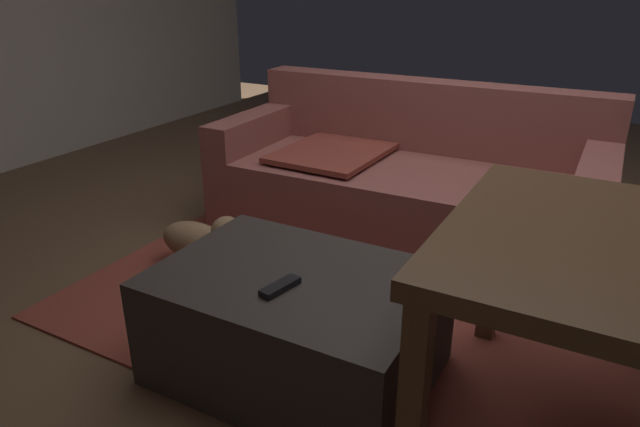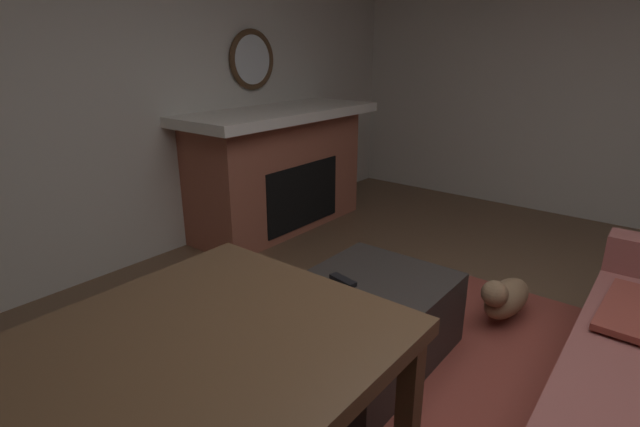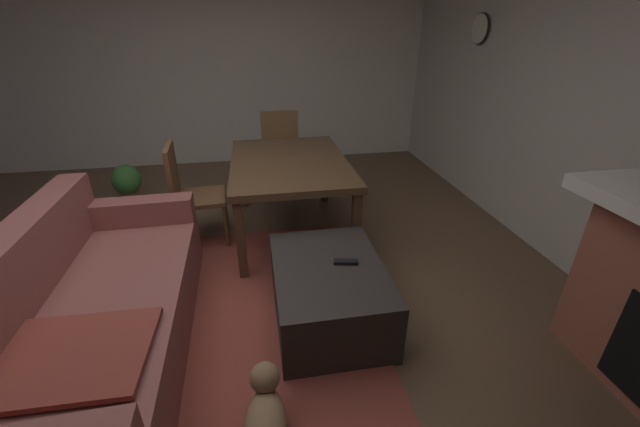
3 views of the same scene
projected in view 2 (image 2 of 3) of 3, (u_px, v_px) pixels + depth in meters
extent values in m
cube|color=beige|center=(92.00, 94.00, 3.24)|extent=(7.34, 0.12, 2.56)
cube|color=brown|center=(489.00, 417.00, 2.16)|extent=(2.60, 2.00, 0.01)
cube|color=#9E5642|center=(278.00, 174.00, 4.33)|extent=(1.66, 0.60, 1.00)
cube|color=black|center=(300.00, 195.00, 4.23)|extent=(0.92, 0.10, 0.56)
cube|color=white|center=(280.00, 113.00, 4.13)|extent=(1.90, 0.76, 0.08)
torus|color=#4C331E|center=(252.00, 60.00, 4.17)|extent=(0.51, 0.05, 0.51)
cylinder|color=silver|center=(252.00, 60.00, 4.17)|extent=(0.43, 0.01, 0.43)
cube|color=#2D2826|center=(362.00, 324.00, 2.50)|extent=(0.99, 0.72, 0.42)
cube|color=black|center=(343.00, 280.00, 2.49)|extent=(0.08, 0.17, 0.02)
cube|color=#513823|center=(149.00, 378.00, 1.33)|extent=(1.49, 1.04, 0.06)
cube|color=#513823|center=(408.00, 419.00, 1.69)|extent=(0.07, 0.07, 0.68)
cube|color=#513823|center=(232.00, 329.00, 2.23)|extent=(0.07, 0.07, 0.68)
ellipsoid|color=#8C6B4C|center=(507.00, 298.00, 2.89)|extent=(0.46, 0.23, 0.20)
sphere|color=#8C6B4C|center=(495.00, 294.00, 2.71)|extent=(0.15, 0.15, 0.15)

